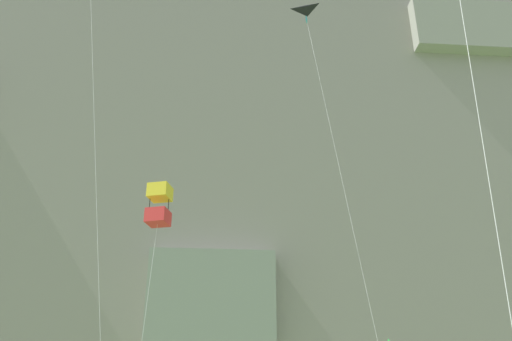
# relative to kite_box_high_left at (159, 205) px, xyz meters

# --- Properties ---
(cliff_face) EXTENTS (180.00, 22.40, 71.21)m
(cliff_face) POSITION_rel_kite_box_high_left_xyz_m (2.65, 27.44, 22.27)
(cliff_face) COLOR gray
(cliff_face) RESTS_ON ground
(kite_box_high_left) EXTENTS (1.27, 4.33, 14.35)m
(kite_box_high_left) POSITION_rel_kite_box_high_left_xyz_m (0.00, 0.00, 0.00)
(kite_box_high_left) COLOR yellow
(kite_box_high_left) RESTS_ON ground
(kite_delta_upper_mid) EXTENTS (2.36, 7.04, 26.06)m
(kite_delta_upper_mid) POSITION_rel_kite_box_high_left_xyz_m (8.12, 0.57, 11.46)
(kite_delta_upper_mid) COLOR black
(kite_delta_upper_mid) RESTS_ON ground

